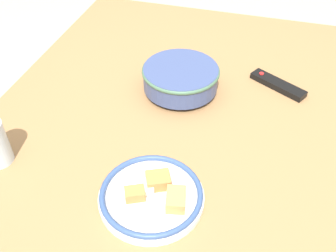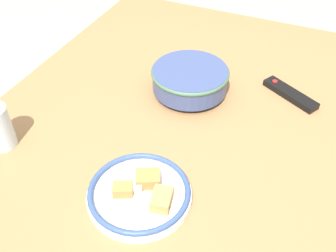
{
  "view_description": "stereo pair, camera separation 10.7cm",
  "coord_description": "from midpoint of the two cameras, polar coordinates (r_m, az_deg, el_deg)",
  "views": [
    {
      "loc": [
        0.86,
        0.23,
        1.51
      ],
      "look_at": [
        0.1,
        0.01,
        0.79
      ],
      "focal_mm": 42.0,
      "sensor_mm": 36.0,
      "label": 1
    },
    {
      "loc": [
        0.83,
        0.33,
        1.51
      ],
      "look_at": [
        0.1,
        0.01,
        0.79
      ],
      "focal_mm": 42.0,
      "sensor_mm": 36.0,
      "label": 2
    }
  ],
  "objects": [
    {
      "name": "dining_table",
      "position": [
        1.22,
        -1.84,
        -1.1
      ],
      "size": [
        1.44,
        1.09,
        0.75
      ],
      "color": "olive",
      "rests_on": "ground_plane"
    },
    {
      "name": "food_plate",
      "position": [
        0.95,
        -5.61,
        -10.16
      ],
      "size": [
        0.25,
        0.25,
        0.05
      ],
      "color": "white",
      "rests_on": "dining_table"
    },
    {
      "name": "noodle_bowl",
      "position": [
        1.24,
        -0.65,
        6.93
      ],
      "size": [
        0.24,
        0.24,
        0.09
      ],
      "color": "#384775",
      "rests_on": "dining_table"
    },
    {
      "name": "ground_plane",
      "position": [
        1.75,
        -1.34,
        -17.46
      ],
      "size": [
        8.0,
        8.0,
        0.0
      ],
      "primitive_type": "plane",
      "color": "#B7A88E"
    },
    {
      "name": "tv_remote",
      "position": [
        1.31,
        13.42,
        5.77
      ],
      "size": [
        0.13,
        0.19,
        0.02
      ],
      "rotation": [
        0.0,
        0.0,
        2.63
      ],
      "color": "black",
      "rests_on": "dining_table"
    }
  ]
}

